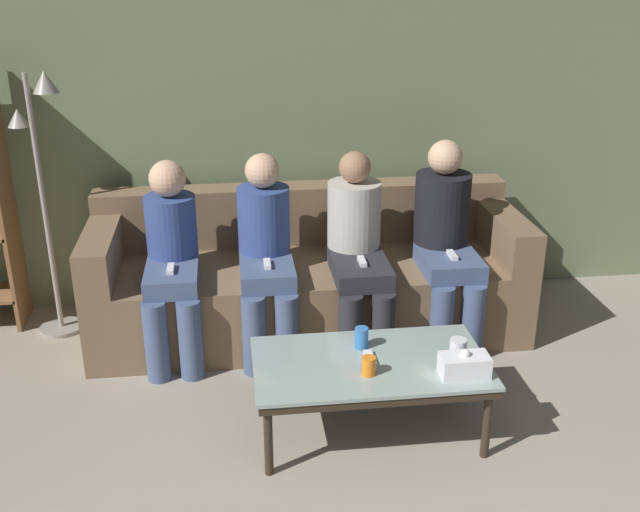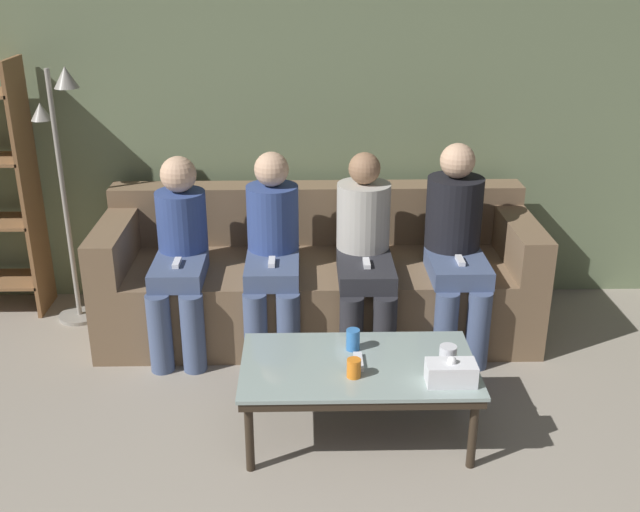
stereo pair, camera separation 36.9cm
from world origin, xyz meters
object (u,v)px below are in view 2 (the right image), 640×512
(seated_person_mid_left, at_px, (273,248))
(standing_lamp, at_px, (64,171))
(seated_person_mid_right, at_px, (365,249))
(cup_near_right, at_px, (353,340))
(cup_far_center, at_px, (448,357))
(coffee_table, at_px, (358,371))
(game_remote, at_px, (358,362))
(seated_person_left_end, at_px, (180,251))
(seated_person_right_end, at_px, (456,241))
(couch, at_px, (318,279))
(cup_near_left, at_px, (354,368))
(tissue_box, at_px, (451,373))

(seated_person_mid_left, bearing_deg, standing_lamp, 163.71)
(seated_person_mid_left, distance_m, seated_person_mid_right, 0.52)
(cup_near_right, xyz_separation_m, cup_far_center, (0.42, -0.18, 0.00))
(cup_near_right, bearing_deg, coffee_table, -82.47)
(cup_far_center, height_order, game_remote, cup_far_center)
(standing_lamp, bearing_deg, seated_person_left_end, -27.37)
(seated_person_mid_left, height_order, seated_person_right_end, seated_person_right_end)
(couch, xyz_separation_m, seated_person_mid_right, (0.26, -0.23, 0.29))
(couch, relative_size, standing_lamp, 1.63)
(cup_near_left, distance_m, tissue_box, 0.43)
(game_remote, bearing_deg, seated_person_mid_left, 114.78)
(couch, height_order, tissue_box, couch)
(couch, relative_size, seated_person_right_end, 2.17)
(seated_person_mid_left, bearing_deg, cup_near_left, -69.07)
(couch, xyz_separation_m, tissue_box, (0.56, -1.32, 0.13))
(seated_person_left_end, height_order, seated_person_mid_left, seated_person_mid_left)
(cup_far_center, distance_m, tissue_box, 0.13)
(coffee_table, height_order, cup_near_left, cup_near_left)
(cup_near_left, height_order, seated_person_left_end, seated_person_left_end)
(cup_far_center, bearing_deg, seated_person_mid_right, 107.84)
(cup_near_right, height_order, standing_lamp, standing_lamp)
(game_remote, height_order, standing_lamp, standing_lamp)
(couch, bearing_deg, game_remote, -81.72)
(tissue_box, xyz_separation_m, game_remote, (-0.40, 0.18, -0.04))
(tissue_box, xyz_separation_m, seated_person_left_end, (-1.34, 1.09, 0.15))
(cup_near_left, xyz_separation_m, seated_person_mid_left, (-0.40, 1.04, 0.17))
(couch, distance_m, seated_person_left_end, 0.86)
(seated_person_left_end, distance_m, seated_person_right_end, 1.56)
(coffee_table, relative_size, standing_lamp, 0.70)
(cup_near_left, bearing_deg, game_remote, 75.62)
(tissue_box, xyz_separation_m, seated_person_mid_left, (-0.82, 1.10, 0.16))
(couch, distance_m, coffee_table, 1.15)
(game_remote, bearing_deg, seated_person_left_end, 135.97)
(couch, distance_m, cup_near_right, 1.03)
(coffee_table, distance_m, game_remote, 0.05)
(seated_person_right_end, bearing_deg, seated_person_mid_right, -177.13)
(seated_person_mid_left, bearing_deg, cup_near_right, -62.64)
(cup_near_right, relative_size, seated_person_mid_left, 0.09)
(cup_near_left, bearing_deg, coffee_table, 75.62)
(tissue_box, xyz_separation_m, seated_person_mid_right, (-0.30, 1.09, 0.16))
(tissue_box, distance_m, seated_person_left_end, 1.74)
(couch, distance_m, seated_person_right_end, 0.87)
(seated_person_mid_right, bearing_deg, seated_person_left_end, 179.76)
(cup_far_center, xyz_separation_m, standing_lamp, (-2.06, 1.33, 0.51))
(cup_near_left, height_order, game_remote, cup_near_left)
(coffee_table, bearing_deg, cup_far_center, -6.77)
(cup_near_left, xyz_separation_m, cup_far_center, (0.43, 0.07, 0.01))
(cup_near_right, xyz_separation_m, seated_person_mid_left, (-0.41, 0.79, 0.16))
(seated_person_right_end, bearing_deg, cup_near_right, -128.23)
(game_remote, bearing_deg, cup_near_left, -104.38)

